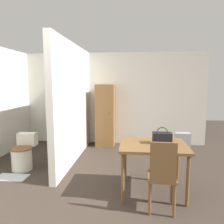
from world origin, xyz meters
name	(u,v)px	position (x,y,z in m)	size (l,w,h in m)	color
wall_back	(105,99)	(0.00, 3.91, 1.25)	(5.45, 0.12, 2.50)	silver
partition_wall	(74,103)	(-0.51, 2.48, 1.25)	(0.12, 2.74, 2.50)	silver
dining_table	(153,150)	(1.10, 1.11, 0.68)	(1.00, 0.83, 0.77)	brown
wooden_chair	(162,175)	(1.18, 0.58, 0.52)	(0.38, 0.38, 0.97)	brown
toilet	(23,154)	(-1.37, 1.81, 0.29)	(0.41, 0.56, 0.67)	silver
handbag	(162,138)	(1.24, 1.17, 0.86)	(0.29, 0.16, 0.25)	black
wooden_cabinet	(105,115)	(0.04, 3.59, 0.82)	(0.49, 0.50, 1.65)	brown
bath_mat	(12,177)	(-1.37, 1.38, 0.01)	(0.56, 0.31, 0.01)	#B2BCC6
space_heater	(182,144)	(1.94, 3.00, 0.26)	(0.35, 0.18, 0.53)	#9E9EA3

